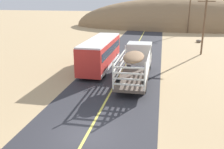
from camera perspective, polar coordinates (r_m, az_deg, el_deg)
ground_plane at (r=14.77m, az=-5.77°, el=-13.70°), size 240.00×240.00×0.00m
road_surface at (r=14.77m, az=-5.77°, el=-13.66°), size 8.00×120.00×0.02m
road_centre_line at (r=14.76m, az=-5.77°, el=-13.62°), size 0.16×117.60×0.00m
livestock_truck at (r=24.69m, az=5.80°, el=3.73°), size 2.53×9.70×3.02m
bus at (r=27.22m, az=-2.67°, el=5.00°), size 2.54×10.00×3.21m
power_pole_mid at (r=35.76m, az=20.33°, el=10.75°), size 2.20×0.24×7.59m
power_pole_far at (r=56.43m, az=17.30°, el=13.70°), size 2.20×0.24×8.67m
boulder_near_shoulder at (r=45.84m, az=19.23°, el=7.26°), size 0.93×0.92×0.47m
distant_hill at (r=67.75m, az=15.57°, el=10.42°), size 55.35×22.00×14.71m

